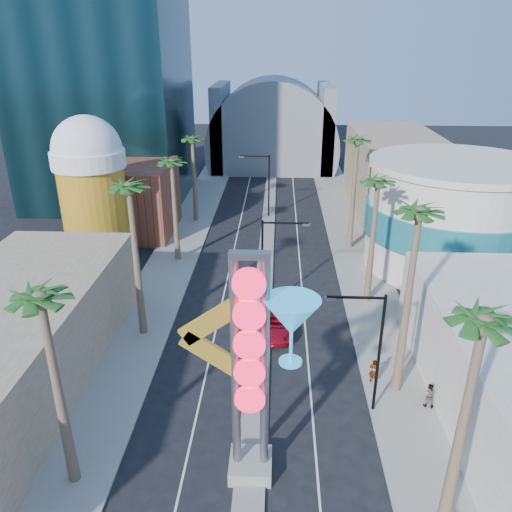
# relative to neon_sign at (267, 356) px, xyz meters

# --- Properties ---
(sidewalk_west) EXTENTS (5.00, 100.00, 0.15)m
(sidewalk_west) POSITION_rel_neon_sign_xyz_m (-10.32, 32.04, -7.23)
(sidewalk_west) COLOR gray
(sidewalk_west) RESTS_ON ground
(sidewalk_east) EXTENTS (5.00, 100.00, 0.15)m
(sidewalk_east) POSITION_rel_neon_sign_xyz_m (8.68, 32.04, -7.23)
(sidewalk_east) COLOR gray
(sidewalk_east) RESTS_ON ground
(median) EXTENTS (1.60, 84.00, 0.15)m
(median) POSITION_rel_neon_sign_xyz_m (-0.82, 35.04, -7.23)
(median) COLOR gray
(median) RESTS_ON ground
(hotel_tower) EXTENTS (20.00, 20.00, 50.00)m
(hotel_tower) POSITION_rel_neon_sign_xyz_m (-22.82, 49.04, 17.69)
(hotel_tower) COLOR black
(hotel_tower) RESTS_ON ground
(brick_filler_west) EXTENTS (10.00, 10.00, 8.00)m
(brick_filler_west) POSITION_rel_neon_sign_xyz_m (-16.82, 35.04, -3.31)
(brick_filler_west) COLOR brown
(brick_filler_west) RESTS_ON ground
(filler_east) EXTENTS (10.00, 20.00, 10.00)m
(filler_east) POSITION_rel_neon_sign_xyz_m (15.18, 45.04, -2.31)
(filler_east) COLOR #8F745C
(filler_east) RESTS_ON ground
(beer_mug) EXTENTS (7.00, 7.00, 14.50)m
(beer_mug) POSITION_rel_neon_sign_xyz_m (-17.82, 27.04, 0.54)
(beer_mug) COLOR #C57E1A
(beer_mug) RESTS_ON ground
(turquoise_building) EXTENTS (16.60, 16.60, 10.60)m
(turquoise_building) POSITION_rel_neon_sign_xyz_m (17.18, 27.04, -2.06)
(turquoise_building) COLOR beige
(turquoise_building) RESTS_ON ground
(canopy) EXTENTS (22.00, 16.00, 22.00)m
(canopy) POSITION_rel_neon_sign_xyz_m (-0.82, 69.04, -3.00)
(canopy) COLOR slate
(canopy) RESTS_ON ground
(neon_sign) EXTENTS (6.53, 2.60, 12.55)m
(neon_sign) POSITION_rel_neon_sign_xyz_m (0.00, 0.00, 0.00)
(neon_sign) COLOR gray
(neon_sign) RESTS_ON ground
(streetlight_0) EXTENTS (3.79, 0.25, 8.00)m
(streetlight_0) POSITION_rel_neon_sign_xyz_m (-0.27, 17.04, -2.43)
(streetlight_0) COLOR black
(streetlight_0) RESTS_ON ground
(streetlight_1) EXTENTS (3.79, 0.25, 8.00)m
(streetlight_1) POSITION_rel_neon_sign_xyz_m (-1.36, 41.04, -2.43)
(streetlight_1) COLOR black
(streetlight_1) RESTS_ON ground
(streetlight_2) EXTENTS (3.45, 0.25, 8.00)m
(streetlight_2) POSITION_rel_neon_sign_xyz_m (5.91, 5.04, -2.47)
(streetlight_2) COLOR black
(streetlight_2) RESTS_ON ground
(palm_0) EXTENTS (2.40, 2.40, 11.70)m
(palm_0) POSITION_rel_neon_sign_xyz_m (-9.82, -0.96, 2.62)
(palm_0) COLOR brown
(palm_0) RESTS_ON ground
(palm_1) EXTENTS (2.40, 2.40, 12.70)m
(palm_1) POSITION_rel_neon_sign_xyz_m (-9.82, 13.04, 3.52)
(palm_1) COLOR brown
(palm_1) RESTS_ON ground
(palm_2) EXTENTS (2.40, 2.40, 11.20)m
(palm_2) POSITION_rel_neon_sign_xyz_m (-9.82, 27.04, 2.17)
(palm_2) COLOR brown
(palm_2) RESTS_ON ground
(palm_3) EXTENTS (2.40, 2.40, 11.20)m
(palm_3) POSITION_rel_neon_sign_xyz_m (-9.82, 39.04, 2.17)
(palm_3) COLOR brown
(palm_3) RESTS_ON ground
(palm_4) EXTENTS (2.40, 2.40, 12.20)m
(palm_4) POSITION_rel_neon_sign_xyz_m (8.18, -2.96, 3.07)
(palm_4) COLOR brown
(palm_4) RESTS_ON ground
(palm_5) EXTENTS (2.40, 2.40, 13.20)m
(palm_5) POSITION_rel_neon_sign_xyz_m (8.18, 7.04, 3.96)
(palm_5) COLOR brown
(palm_5) RESTS_ON ground
(palm_6) EXTENTS (2.40, 2.40, 11.70)m
(palm_6) POSITION_rel_neon_sign_xyz_m (8.18, 19.04, 2.62)
(palm_6) COLOR brown
(palm_6) RESTS_ON ground
(palm_7) EXTENTS (2.40, 2.40, 12.70)m
(palm_7) POSITION_rel_neon_sign_xyz_m (8.18, 31.04, 3.52)
(palm_7) COLOR brown
(palm_7) RESTS_ON ground
(red_pickup) EXTENTS (2.63, 5.42, 1.48)m
(red_pickup) POSITION_rel_neon_sign_xyz_m (0.40, 13.77, -6.56)
(red_pickup) COLOR #A60C1F
(red_pickup) RESTS_ON ground
(pedestrian_a) EXTENTS (0.74, 0.63, 1.73)m
(pedestrian_a) POSITION_rel_neon_sign_xyz_m (6.81, 7.65, -6.29)
(pedestrian_a) COLOR gray
(pedestrian_a) RESTS_ON sidewalk_east
(pedestrian_b) EXTENTS (0.92, 0.80, 1.62)m
(pedestrian_b) POSITION_rel_neon_sign_xyz_m (9.75, 5.46, -6.35)
(pedestrian_b) COLOR gray
(pedestrian_b) RESTS_ON sidewalk_east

